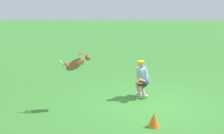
# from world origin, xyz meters

# --- Properties ---
(ground_plane) EXTENTS (60.00, 60.00, 0.00)m
(ground_plane) POSITION_xyz_m (0.00, 0.00, 0.00)
(ground_plane) COLOR #3E8534
(person) EXTENTS (0.54, 0.71, 1.29)m
(person) POSITION_xyz_m (0.23, -0.73, 0.70)
(person) COLOR silver
(person) RESTS_ON ground_plane
(dog) EXTENTS (1.02, 0.39, 0.57)m
(dog) POSITION_xyz_m (2.36, 0.25, 1.41)
(dog) COLOR brown
(frisbee_flying) EXTENTS (0.32, 0.33, 0.11)m
(frisbee_flying) POSITION_xyz_m (2.19, 0.21, 1.75)
(frisbee_flying) COLOR #F3590C
(frisbee_held) EXTENTS (0.33, 0.33, 0.08)m
(frisbee_held) POSITION_xyz_m (0.37, -0.37, 0.61)
(frisbee_held) COLOR #E05210
(frisbee_held) RESTS_ON person
(training_cone) EXTENTS (0.35, 0.35, 0.38)m
(training_cone) POSITION_xyz_m (0.10, 1.65, 0.19)
(training_cone) COLOR orange
(training_cone) RESTS_ON ground_plane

